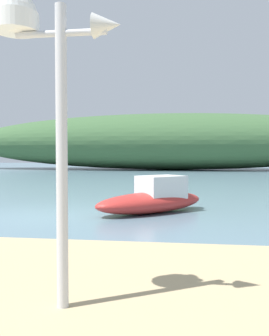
# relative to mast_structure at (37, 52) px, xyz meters

# --- Properties ---
(ground_plane) EXTENTS (120.00, 120.00, 0.00)m
(ground_plane) POSITION_rel_mast_structure_xyz_m (-2.65, 6.43, -2.86)
(ground_plane) COLOR slate
(distant_hill) EXTENTS (48.96, 10.03, 6.41)m
(distant_hill) POSITION_rel_mast_structure_xyz_m (-0.24, 38.41, 0.34)
(distant_hill) COLOR #3D6038
(distant_hill) RESTS_ON ground
(mast_structure) EXTENTS (1.33, 0.46, 3.28)m
(mast_structure) POSITION_rel_mast_structure_xyz_m (0.00, 0.00, 0.00)
(mast_structure) COLOR silver
(mast_structure) RESTS_ON beach_sand
(motorboat_far_right) EXTENTS (3.70, 3.51, 1.12)m
(motorboat_far_right) POSITION_rel_mast_structure_xyz_m (0.59, 7.52, -2.44)
(motorboat_far_right) COLOR #B72D28
(motorboat_far_right) RESTS_ON ground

